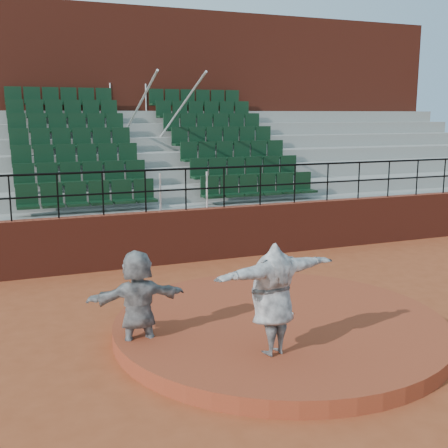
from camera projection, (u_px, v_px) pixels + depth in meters
The scene contains 9 objects.
ground at pixel (279, 333), 9.40m from camera, with size 90.00×90.00×0.00m, color brown.
pitchers_mound at pixel (279, 325), 9.37m from camera, with size 5.50×5.50×0.25m, color brown.
pitching_rubber at pixel (276, 315), 9.48m from camera, with size 0.60×0.15×0.03m, color white.
boundary_wall at pixel (186, 236), 13.83m from camera, with size 24.00×0.30×1.30m, color maroon.
wall_railing at pixel (186, 180), 13.56m from camera, with size 24.04×0.05×1.03m.
seating_deck at pixel (149, 186), 17.00m from camera, with size 24.00×5.97×4.63m.
press_box_facade at pixel (120, 115), 20.19m from camera, with size 24.00×3.00×7.10m, color maroon.
pitcher at pixel (273, 299), 7.84m from camera, with size 1.98×0.54×1.61m, color black.
fielder at pixel (138, 302), 8.44m from camera, with size 1.51×0.48×1.62m, color black.
Camera 1 is at (-4.16, -7.89, 3.60)m, focal length 45.00 mm.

